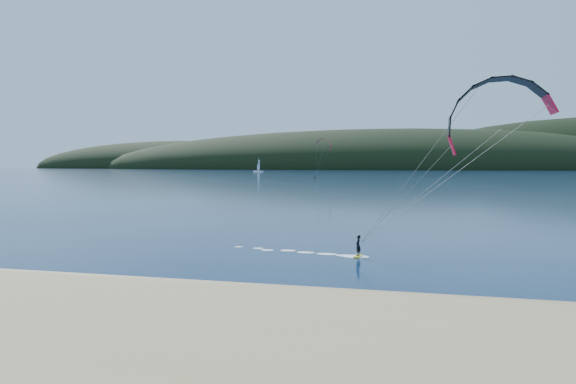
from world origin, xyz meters
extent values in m
plane|color=#071537|center=(0.00, 0.00, 0.00)|extent=(1800.00, 1800.00, 0.00)
cube|color=#897550|center=(0.00, 4.50, 0.05)|extent=(220.00, 2.50, 0.10)
ellipsoid|color=black|center=(-50.00, 720.00, 0.00)|extent=(840.00, 280.00, 110.00)
ellipsoid|color=black|center=(-380.00, 780.00, 0.00)|extent=(520.00, 220.00, 90.00)
cube|color=#D0CD18|center=(6.99, 16.20, 0.04)|extent=(0.55, 1.28, 0.07)
imported|color=black|center=(6.99, 16.20, 0.84)|extent=(0.43, 0.60, 1.53)
cylinder|color=gray|center=(11.57, 13.43, 4.95)|extent=(0.02, 0.02, 12.59)
cube|color=#D0CD18|center=(-32.85, 198.33, 0.04)|extent=(1.06, 1.23, 0.07)
imported|color=black|center=(-32.85, 198.33, 0.83)|extent=(0.91, 0.94, 1.53)
cylinder|color=gray|center=(-30.67, 196.68, 7.63)|extent=(0.02, 0.02, 13.89)
cube|color=white|center=(-123.88, 407.58, 0.52)|extent=(8.74, 4.47, 1.46)
cylinder|color=white|center=(-123.88, 407.58, 6.26)|extent=(0.21, 0.21, 11.48)
cube|color=white|center=(-123.83, 409.04, 6.26)|extent=(0.65, 2.66, 8.35)
cube|color=white|center=(-123.83, 405.91, 4.17)|extent=(0.52, 2.05, 5.22)
camera|label=1|loc=(11.50, -22.18, 6.74)|focal=33.09mm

